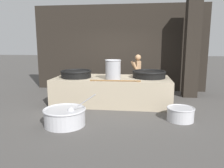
# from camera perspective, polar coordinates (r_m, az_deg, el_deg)

# --- Properties ---
(ground_plane) EXTENTS (60.00, 60.00, 0.00)m
(ground_plane) POSITION_cam_1_polar(r_m,az_deg,el_deg) (6.96, -0.00, -4.96)
(ground_plane) COLOR #474442
(back_wall) EXTENTS (6.86, 0.24, 3.37)m
(back_wall) POSITION_cam_1_polar(r_m,az_deg,el_deg) (8.92, 1.83, 9.35)
(back_wall) COLOR black
(back_wall) RESTS_ON ground_plane
(support_pillar) EXTENTS (0.47, 0.47, 3.37)m
(support_pillar) POSITION_cam_1_polar(r_m,az_deg,el_deg) (8.12, 20.11, 8.64)
(support_pillar) COLOR black
(support_pillar) RESTS_ON ground_plane
(hearth_platform) EXTENTS (3.56, 1.58, 0.82)m
(hearth_platform) POSITION_cam_1_polar(r_m,az_deg,el_deg) (6.87, -0.00, -1.68)
(hearth_platform) COLOR tan
(hearth_platform) RESTS_ON ground_plane
(giant_wok_near) EXTENTS (0.96, 0.96, 0.23)m
(giant_wok_near) POSITION_cam_1_polar(r_m,az_deg,el_deg) (6.87, -9.33, 2.71)
(giant_wok_near) COLOR black
(giant_wok_near) RESTS_ON hearth_platform
(giant_wok_far) EXTENTS (1.03, 1.03, 0.22)m
(giant_wok_far) POSITION_cam_1_polar(r_m,az_deg,el_deg) (6.84, 9.67, 2.62)
(giant_wok_far) COLOR black
(giant_wok_far) RESTS_ON hearth_platform
(stock_pot) EXTENTS (0.48, 0.48, 0.58)m
(stock_pot) POSITION_cam_1_polar(r_m,az_deg,el_deg) (6.38, 0.27, 3.84)
(stock_pot) COLOR #9E9EA3
(stock_pot) RESTS_ON hearth_platform
(stirring_paddle) EXTENTS (1.42, 0.13, 0.04)m
(stirring_paddle) POSITION_cam_1_polar(r_m,az_deg,el_deg) (6.09, 1.40, 0.87)
(stirring_paddle) COLOR brown
(stirring_paddle) RESTS_ON hearth_platform
(cook) EXTENTS (0.38, 0.57, 1.49)m
(cook) POSITION_cam_1_polar(r_m,az_deg,el_deg) (7.82, 6.69, 2.67)
(cook) COLOR #9E7551
(cook) RESTS_ON ground_plane
(prep_bowl_vegetables) EXTENTS (1.25, 0.98, 0.79)m
(prep_bowl_vegetables) POSITION_cam_1_polar(r_m,az_deg,el_deg) (5.16, -12.22, -8.15)
(prep_bowl_vegetables) COLOR #B7B7BC
(prep_bowl_vegetables) RESTS_ON ground_plane
(prep_bowl_meat) EXTENTS (0.67, 0.67, 0.33)m
(prep_bowl_meat) POSITION_cam_1_polar(r_m,az_deg,el_deg) (5.60, 17.45, -7.33)
(prep_bowl_meat) COLOR #B7B7BC
(prep_bowl_meat) RESTS_ON ground_plane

